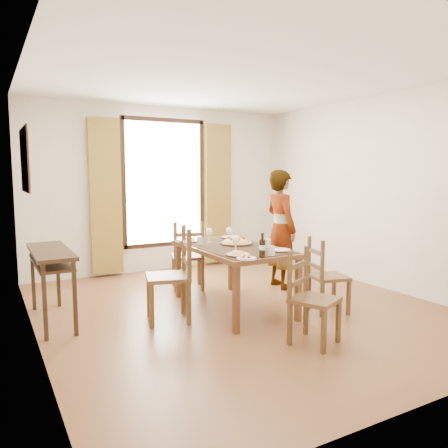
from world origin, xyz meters
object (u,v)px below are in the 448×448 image
dining_table (233,252)px  pasta_platter (236,240)px  man (281,229)px  console_table (51,260)px

dining_table → pasta_platter: size_ratio=4.01×
dining_table → pasta_platter: 0.17m
dining_table → man: size_ratio=0.97×
dining_table → pasta_platter: bearing=41.9°
dining_table → man: man is taller
pasta_platter → dining_table: bearing=-138.1°
dining_table → man: 1.21m
man → dining_table: bearing=120.2°
man → pasta_platter: bearing=118.4°
console_table → man: bearing=-0.3°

